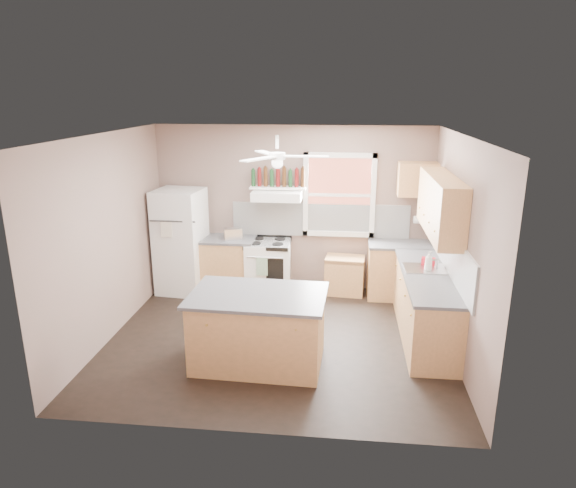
# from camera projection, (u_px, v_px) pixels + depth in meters

# --- Properties ---
(floor) EXTENTS (4.50, 4.50, 0.00)m
(floor) POSITION_uv_depth(u_px,v_px,m) (278.00, 339.00, 6.92)
(floor) COLOR black
(floor) RESTS_ON ground
(ceiling) EXTENTS (4.50, 4.50, 0.00)m
(ceiling) POSITION_uv_depth(u_px,v_px,m) (277.00, 135.00, 6.15)
(ceiling) COLOR white
(ceiling) RESTS_ON ground
(wall_back) EXTENTS (4.50, 0.05, 2.70)m
(wall_back) POSITION_uv_depth(u_px,v_px,m) (293.00, 208.00, 8.46)
(wall_back) COLOR #765F55
(wall_back) RESTS_ON ground
(wall_right) EXTENTS (0.05, 4.00, 2.70)m
(wall_right) POSITION_uv_depth(u_px,v_px,m) (461.00, 249.00, 6.30)
(wall_right) COLOR #765F55
(wall_right) RESTS_ON ground
(wall_left) EXTENTS (0.05, 4.00, 2.70)m
(wall_left) POSITION_uv_depth(u_px,v_px,m) (107.00, 238.00, 6.76)
(wall_left) COLOR #765F55
(wall_left) RESTS_ON ground
(backsplash_back) EXTENTS (2.90, 0.03, 0.55)m
(backsplash_back) POSITION_uv_depth(u_px,v_px,m) (320.00, 220.00, 8.43)
(backsplash_back) COLOR white
(backsplash_back) RESTS_ON wall_back
(backsplash_right) EXTENTS (0.03, 2.60, 0.55)m
(backsplash_right) POSITION_uv_depth(u_px,v_px,m) (452.00, 255.00, 6.64)
(backsplash_right) COLOR white
(backsplash_right) RESTS_ON wall_right
(window_view) EXTENTS (1.00, 0.02, 1.20)m
(window_view) POSITION_uv_depth(u_px,v_px,m) (339.00, 195.00, 8.27)
(window_view) COLOR brown
(window_view) RESTS_ON wall_back
(window_frame) EXTENTS (1.16, 0.07, 1.36)m
(window_frame) POSITION_uv_depth(u_px,v_px,m) (339.00, 195.00, 8.25)
(window_frame) COLOR white
(window_frame) RESTS_ON wall_back
(refrigerator) EXTENTS (0.79, 0.78, 1.71)m
(refrigerator) POSITION_uv_depth(u_px,v_px,m) (181.00, 241.00, 8.37)
(refrigerator) COLOR white
(refrigerator) RESTS_ON floor
(base_cabinet_left) EXTENTS (0.90, 0.60, 0.86)m
(base_cabinet_left) POSITION_uv_depth(u_px,v_px,m) (228.00, 265.00, 8.52)
(base_cabinet_left) COLOR #AB7C47
(base_cabinet_left) RESTS_ON floor
(counter_left) EXTENTS (0.92, 0.62, 0.04)m
(counter_left) POSITION_uv_depth(u_px,v_px,m) (227.00, 239.00, 8.39)
(counter_left) COLOR #47474A
(counter_left) RESTS_ON base_cabinet_left
(toaster) EXTENTS (0.32, 0.24, 0.18)m
(toaster) POSITION_uv_depth(u_px,v_px,m) (233.00, 234.00, 8.30)
(toaster) COLOR silver
(toaster) RESTS_ON counter_left
(stove) EXTENTS (0.76, 0.68, 0.86)m
(stove) POSITION_uv_depth(u_px,v_px,m) (268.00, 267.00, 8.45)
(stove) COLOR white
(stove) RESTS_ON floor
(range_hood) EXTENTS (0.78, 0.50, 0.14)m
(range_hood) POSITION_uv_depth(u_px,v_px,m) (277.00, 195.00, 8.14)
(range_hood) COLOR white
(range_hood) RESTS_ON wall_back
(bottle_shelf) EXTENTS (0.90, 0.26, 0.03)m
(bottle_shelf) POSITION_uv_depth(u_px,v_px,m) (278.00, 188.00, 8.23)
(bottle_shelf) COLOR white
(bottle_shelf) RESTS_ON range_hood
(cart) EXTENTS (0.66, 0.47, 0.62)m
(cart) POSITION_uv_depth(u_px,v_px,m) (345.00, 275.00, 8.40)
(cart) COLOR #AB7C47
(cart) RESTS_ON floor
(base_cabinet_corner) EXTENTS (1.00, 0.60, 0.86)m
(base_cabinet_corner) POSITION_uv_depth(u_px,v_px,m) (399.00, 271.00, 8.23)
(base_cabinet_corner) COLOR #AB7C47
(base_cabinet_corner) RESTS_ON floor
(base_cabinet_right) EXTENTS (0.60, 2.20, 0.86)m
(base_cabinet_right) POSITION_uv_depth(u_px,v_px,m) (425.00, 307.00, 6.88)
(base_cabinet_right) COLOR #AB7C47
(base_cabinet_right) RESTS_ON floor
(counter_corner) EXTENTS (1.02, 0.62, 0.04)m
(counter_corner) POSITION_uv_depth(u_px,v_px,m) (401.00, 245.00, 8.10)
(counter_corner) COLOR #47474A
(counter_corner) RESTS_ON base_cabinet_corner
(counter_right) EXTENTS (0.62, 2.22, 0.04)m
(counter_right) POSITION_uv_depth(u_px,v_px,m) (427.00, 275.00, 6.75)
(counter_right) COLOR #47474A
(counter_right) RESTS_ON base_cabinet_right
(sink) EXTENTS (0.55, 0.45, 0.03)m
(sink) POSITION_uv_depth(u_px,v_px,m) (425.00, 269.00, 6.94)
(sink) COLOR silver
(sink) RESTS_ON counter_right
(faucet) EXTENTS (0.03, 0.03, 0.14)m
(faucet) POSITION_uv_depth(u_px,v_px,m) (437.00, 264.00, 6.90)
(faucet) COLOR silver
(faucet) RESTS_ON sink
(upper_cabinet_right) EXTENTS (0.33, 1.80, 0.76)m
(upper_cabinet_right) POSITION_uv_depth(u_px,v_px,m) (441.00, 205.00, 6.67)
(upper_cabinet_right) COLOR #AB7C47
(upper_cabinet_right) RESTS_ON wall_right
(upper_cabinet_corner) EXTENTS (0.60, 0.33, 0.52)m
(upper_cabinet_corner) POSITION_uv_depth(u_px,v_px,m) (418.00, 179.00, 7.92)
(upper_cabinet_corner) COLOR #AB7C47
(upper_cabinet_corner) RESTS_ON wall_back
(paper_towel) EXTENTS (0.26, 0.12, 0.12)m
(paper_towel) POSITION_uv_depth(u_px,v_px,m) (422.00, 220.00, 8.12)
(paper_towel) COLOR white
(paper_towel) RESTS_ON wall_back
(island) EXTENTS (1.56, 1.02, 0.86)m
(island) POSITION_uv_depth(u_px,v_px,m) (258.00, 330.00, 6.21)
(island) COLOR #AB7C47
(island) RESTS_ON floor
(island_top) EXTENTS (1.65, 1.11, 0.04)m
(island_top) POSITION_uv_depth(u_px,v_px,m) (258.00, 295.00, 6.08)
(island_top) COLOR #47474A
(island_top) RESTS_ON island
(ceiling_fan_hub) EXTENTS (0.20, 0.20, 0.08)m
(ceiling_fan_hub) POSITION_uv_depth(u_px,v_px,m) (277.00, 156.00, 6.22)
(ceiling_fan_hub) COLOR white
(ceiling_fan_hub) RESTS_ON ceiling
(soap_bottle) EXTENTS (0.14, 0.14, 0.26)m
(soap_bottle) POSITION_uv_depth(u_px,v_px,m) (429.00, 261.00, 6.83)
(soap_bottle) COLOR silver
(soap_bottle) RESTS_ON counter_right
(red_caddy) EXTENTS (0.20, 0.16, 0.10)m
(red_caddy) POSITION_uv_depth(u_px,v_px,m) (428.00, 262.00, 7.07)
(red_caddy) COLOR #B20F1B
(red_caddy) RESTS_ON counter_right
(wine_bottles) EXTENTS (0.86, 0.06, 0.31)m
(wine_bottles) POSITION_uv_depth(u_px,v_px,m) (278.00, 178.00, 8.18)
(wine_bottles) COLOR #143819
(wine_bottles) RESTS_ON bottle_shelf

